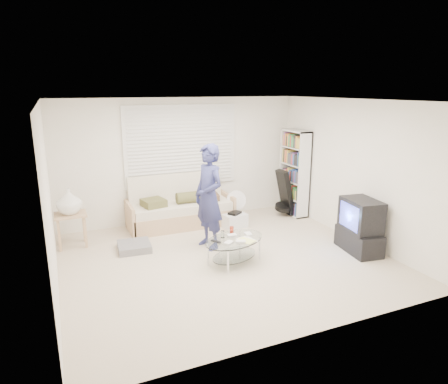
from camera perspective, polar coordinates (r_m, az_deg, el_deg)
name	(u,v)px	position (r m, az deg, el deg)	size (l,w,h in m)	color
ground	(225,259)	(6.54, 0.15, -9.54)	(5.00, 5.00, 0.00)	#C4B498
room_shell	(213,155)	(6.49, -1.53, 5.35)	(5.02, 4.52, 2.51)	white
window_blinds	(182,146)	(8.11, -6.08, 6.58)	(2.32, 0.08, 1.62)	silver
futon_sofa	(180,209)	(8.02, -6.28, -2.45)	(2.07, 0.83, 1.01)	tan
grey_floor_pillow	(134,247)	(7.02, -12.70, -7.61)	(0.53, 0.53, 0.12)	slate
side_table	(69,204)	(7.27, -21.24, -1.59)	(0.52, 0.42, 1.04)	tan
bookshelf	(294,173)	(8.69, 10.01, 2.70)	(0.29, 0.77, 1.82)	white
guitar_case	(285,196)	(8.63, 8.69, -0.55)	(0.38, 0.37, 0.98)	black
floor_fan	(235,203)	(8.16, 1.61, -1.63)	(0.41, 0.27, 0.67)	white
storage_bin	(235,220)	(7.91, 1.54, -4.04)	(0.49, 0.38, 0.31)	white
tv_unit	(360,226)	(7.05, 18.85, -4.69)	(0.56, 0.89, 0.91)	black
coffee_table	(235,243)	(6.29, 1.52, -7.35)	(1.25, 1.04, 0.52)	silver
standing_person	(209,197)	(6.72, -2.18, -0.72)	(0.65, 0.43, 1.80)	navy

